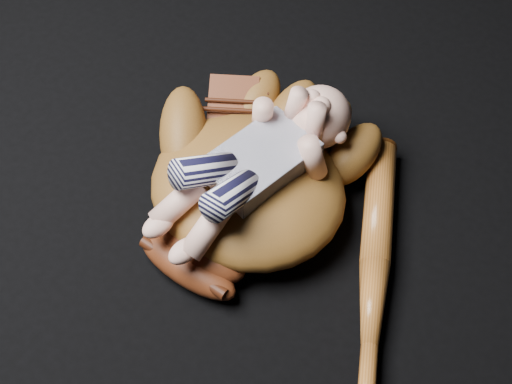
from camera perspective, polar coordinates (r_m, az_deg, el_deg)
baseball_glove at (r=1.20m, az=-0.61°, el=0.67°), size 0.41×0.46×0.14m
newborn_baby at (r=1.14m, az=-0.76°, el=1.85°), size 0.22×0.39×0.15m
baseball_bat at (r=1.17m, az=8.57°, el=-6.37°), size 0.30×0.45×0.05m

